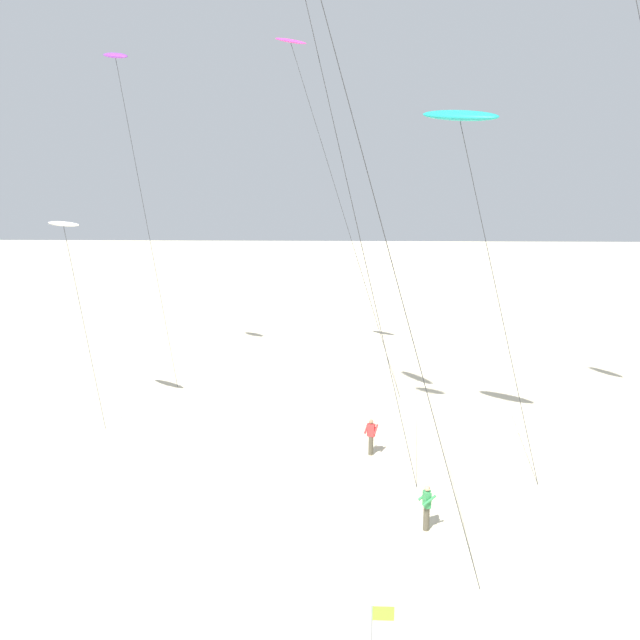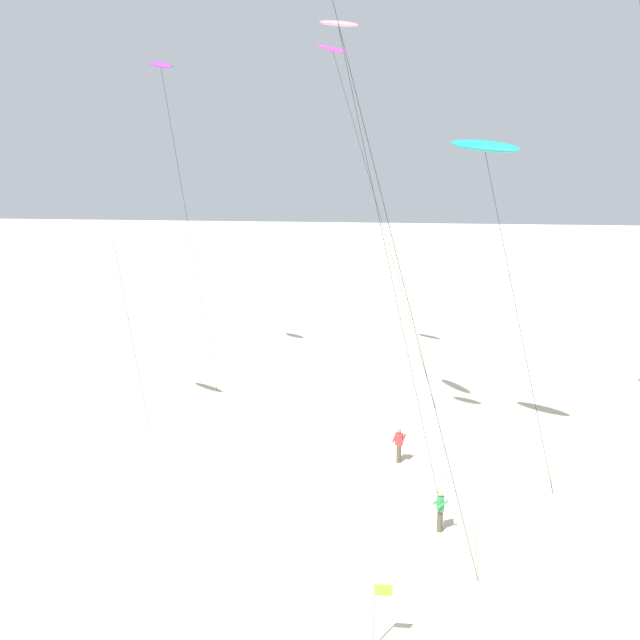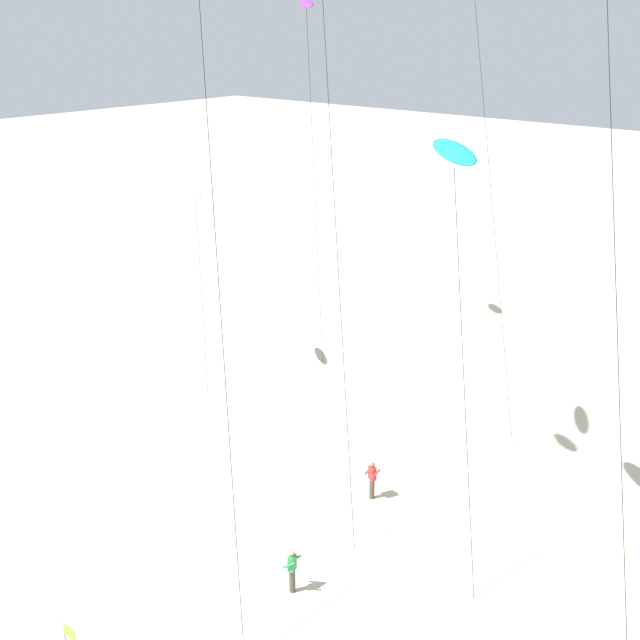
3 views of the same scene
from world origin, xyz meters
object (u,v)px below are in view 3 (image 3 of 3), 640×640
kite_teal (454,154)px  kite_flyer_nearest (372,479)px  kite_purple (306,9)px  kite_white (195,196)px  kite_flyer_middle (292,570)px

kite_teal → kite_flyer_nearest: bearing=174.2°
kite_purple → kite_white: kite_purple is taller
kite_white → kite_flyer_middle: bearing=-33.4°
kite_teal → kite_flyer_middle: kite_teal is taller
kite_purple → kite_flyer_middle: 31.39m
kite_teal → kite_flyer_middle: 15.24m
kite_purple → kite_white: size_ratio=1.94×
kite_purple → kite_flyer_middle: size_ratio=11.87×
kite_purple → kite_flyer_nearest: (14.79, -12.73, -18.26)m
kite_purple → kite_flyer_nearest: bearing=-40.7°
kite_flyer_nearest → kite_teal: bearing=-5.8°
kite_white → kite_teal: size_ratio=0.67×
kite_white → kite_flyer_nearest: bearing=-16.1°
kite_teal → kite_flyer_nearest: kite_teal is taller
kite_white → kite_flyer_nearest: (15.14, -4.38, -9.09)m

